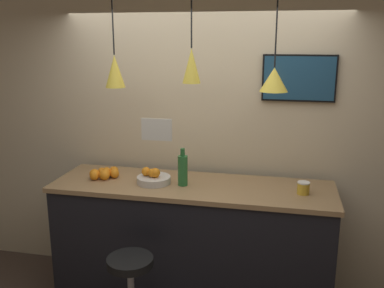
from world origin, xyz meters
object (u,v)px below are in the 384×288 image
juice_bottle (183,170)px  mounted_tv (299,78)px  fruit_bowl (153,178)px  spread_jar (303,188)px

juice_bottle → mounted_tv: 1.24m
fruit_bowl → spread_jar: (1.23, 0.00, 0.00)m
spread_jar → juice_bottle: bearing=180.0°
juice_bottle → spread_jar: 0.98m
mounted_tv → fruit_bowl: bearing=-159.1°
fruit_bowl → mounted_tv: 1.49m
fruit_bowl → juice_bottle: (0.26, 0.00, 0.09)m
mounted_tv → juice_bottle: bearing=-154.0°
spread_jar → mounted_tv: 0.93m
juice_bottle → spread_jar: bearing=-0.0°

